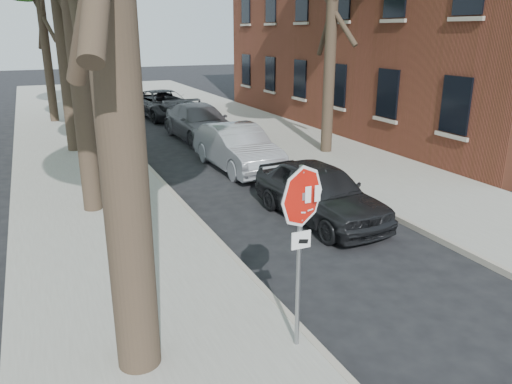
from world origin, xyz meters
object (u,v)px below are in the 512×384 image
at_px(car_a, 320,192).
at_px(car_c, 200,122).
at_px(car_d, 164,104).
at_px(car_b, 237,148).
at_px(stop_sign, 301,223).

distance_m(car_a, car_c, 10.02).
relative_size(car_c, car_d, 0.97).
height_order(car_a, car_c, car_c).
relative_size(car_a, car_d, 0.80).
bearing_deg(car_b, car_c, 84.10).
xyz_separation_m(stop_sign, car_b, (2.94, 9.42, -1.23)).
bearing_deg(car_d, stop_sign, -106.64).
xyz_separation_m(car_b, car_c, (0.36, 4.97, -0.00)).
xyz_separation_m(stop_sign, car_d, (3.30, 20.31, -1.24)).
distance_m(car_b, car_d, 10.90).
height_order(car_c, car_d, car_c).
bearing_deg(car_c, car_d, 87.85).
bearing_deg(stop_sign, car_d, 80.77).
distance_m(car_a, car_d, 15.95).
bearing_deg(car_d, car_a, -98.54).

